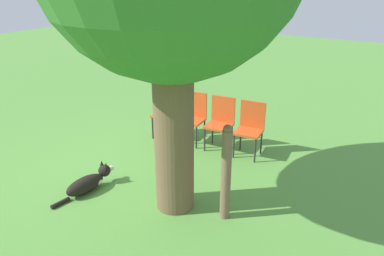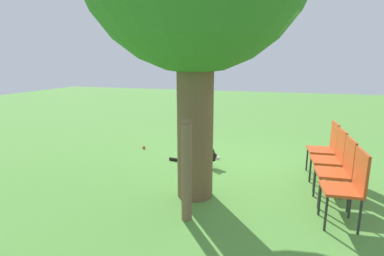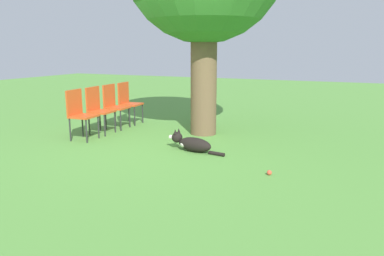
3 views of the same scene
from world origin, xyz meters
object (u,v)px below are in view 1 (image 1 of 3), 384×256
fence_post (226,173)px  red_chair_2 (221,120)px  red_chair_0 (168,109)px  dog (89,182)px  red_chair_3 (250,125)px  red_chair_1 (193,114)px

fence_post → red_chair_2: bearing=-152.2°
red_chair_0 → red_chair_2: size_ratio=1.00×
red_chair_2 → dog: bearing=-28.2°
fence_post → red_chair_3: (-1.88, -0.43, -0.12)m
red_chair_0 → red_chair_1: 0.56m
dog → red_chair_3: red_chair_3 is taller
fence_post → red_chair_2: 2.11m
dog → red_chair_3: (-2.29, 1.57, 0.41)m
fence_post → red_chair_3: size_ratio=1.39×
red_chair_0 → red_chair_2: 1.11m
dog → red_chair_0: (-2.25, -0.10, 0.41)m
red_chair_2 → red_chair_1: bearing=-92.8°
red_chair_3 → red_chair_0: bearing=-92.8°
dog → red_chair_2: size_ratio=1.13×
fence_post → red_chair_3: bearing=-167.2°
red_chair_0 → red_chair_1: (-0.01, 0.56, 0.00)m
dog → red_chair_0: red_chair_0 is taller
dog → red_chair_2: (-2.28, 1.01, 0.41)m
fence_post → red_chair_0: bearing=-131.2°
red_chair_0 → red_chair_1: size_ratio=1.00×
red_chair_3 → red_chair_1: bearing=-92.8°
dog → red_chair_0: 2.29m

